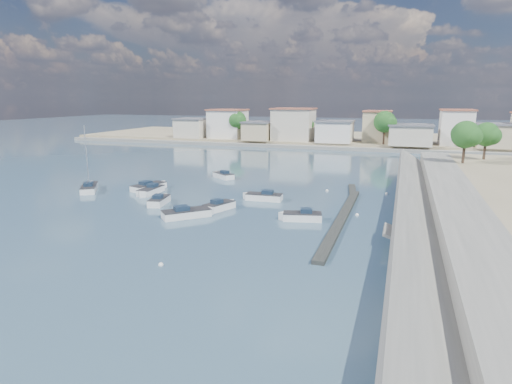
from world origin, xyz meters
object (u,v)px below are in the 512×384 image
Objects in this scene: motorboat_g at (150,191)px; motorboat_f at (223,176)px; motorboat_h at (189,213)px; sailboat at (89,187)px; motorboat_d at (300,217)px; motorboat_a at (160,201)px; motorboat_c at (262,197)px; motorboat_b at (221,206)px; motorboat_e at (150,187)px.

motorboat_f is at bearing 71.90° from motorboat_g.
sailboat reaches higher than motorboat_h.
motorboat_d is 22.14m from motorboat_g.
motorboat_c is at bearing 27.99° from motorboat_a.
motorboat_b and motorboat_e have the same top height.
sailboat is (-13.47, -14.42, 0.04)m from motorboat_f.
motorboat_h is (11.56, -10.73, 0.00)m from motorboat_e.
motorboat_c is at bearing -49.01° from motorboat_f.
motorboat_c and motorboat_g have the same top height.
motorboat_f is at bearing 131.32° from motorboat_d.
sailboat reaches higher than motorboat_f.
motorboat_a and motorboat_e have the same top height.
motorboat_e is (-23.00, 8.15, 0.00)m from motorboat_d.
motorboat_d is 11.72m from motorboat_h.
motorboat_b is at bearing -117.39° from motorboat_c.
motorboat_h is (9.98, -8.21, -0.00)m from motorboat_g.
motorboat_d is 25.67m from motorboat_f.
motorboat_c and motorboat_e have the same top height.
motorboat_d is 1.07× the size of motorboat_f.
motorboat_e is at bearing 160.49° from motorboat_d.
motorboat_a is at bearing -152.01° from motorboat_c.
sailboat is at bearing -156.09° from motorboat_e.
motorboat_d is 0.90× the size of motorboat_g.
motorboat_a is 12.36m from motorboat_c.
motorboat_g is (-11.92, 4.27, 0.00)m from motorboat_b.
motorboat_g is at bearing 4.90° from sailboat.
motorboat_h is (5.52, -21.86, 0.00)m from motorboat_f.
motorboat_c is (3.03, 5.85, 0.00)m from motorboat_b.
motorboat_h is (5.94, -3.99, -0.00)m from motorboat_a.
motorboat_d is at bearing -9.07° from sailboat.
sailboat is (-13.05, 3.45, 0.04)m from motorboat_a.
motorboat_b is 6.59m from motorboat_c.
motorboat_e is 1.13× the size of motorboat_h.
motorboat_e is 0.62× the size of sailboat.
motorboat_c is 1.00× the size of motorboat_g.
motorboat_c is 0.55× the size of sailboat.
motorboat_a is 0.90× the size of motorboat_h.
motorboat_a is at bearing -50.18° from motorboat_e.
motorboat_d and motorboat_h have the same top height.
sailboat is (-9.01, -0.77, 0.04)m from motorboat_g.
motorboat_f is (0.43, 17.87, -0.00)m from motorboat_a.
motorboat_e and motorboat_h have the same top height.
motorboat_a is at bearing 175.37° from motorboat_d.
motorboat_f is 14.36m from motorboat_g.
motorboat_h is 20.40m from sailboat.
motorboat_a is at bearing -46.30° from motorboat_g.
motorboat_f is (-16.95, 19.28, 0.00)m from motorboat_d.
motorboat_c is at bearing 131.87° from motorboat_d.
motorboat_e is at bearing 129.82° from motorboat_a.
motorboat_d is 30.81m from sailboat.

